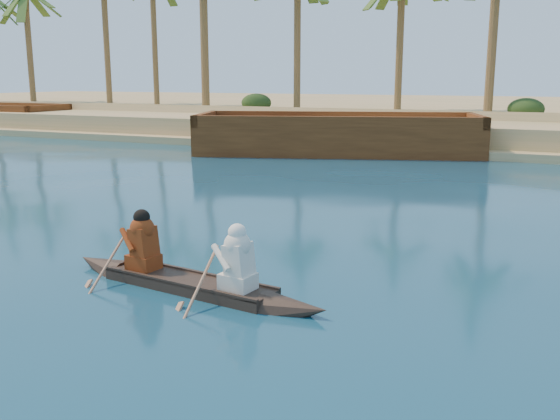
% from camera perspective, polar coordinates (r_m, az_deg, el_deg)
% --- Properties ---
extents(canoe, '(5.31, 1.40, 1.45)m').
position_cam_1_polar(canoe, '(10.61, -8.36, -5.75)').
color(canoe, '#31221A').
rests_on(canoe, ground).
extents(barge_mid, '(13.63, 8.06, 2.15)m').
position_cam_1_polar(barge_mid, '(29.44, 5.27, 6.66)').
color(barge_mid, brown).
rests_on(barge_mid, ground).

